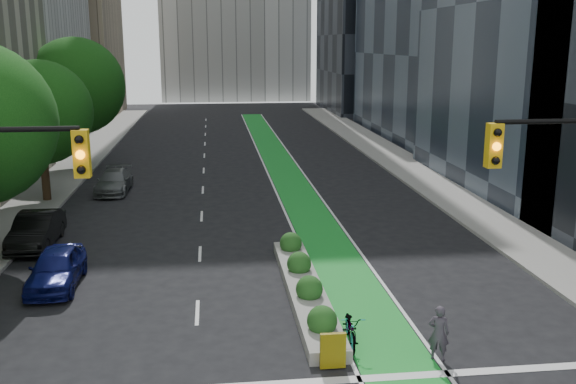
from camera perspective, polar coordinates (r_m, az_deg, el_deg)
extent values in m
cube|color=gray|center=(40.87, -20.72, 0.24)|extent=(3.60, 90.00, 0.15)
cube|color=gray|center=(41.93, 12.36, 1.10)|extent=(3.60, 90.00, 0.15)
cube|color=#1B942D|center=(44.81, -0.46, 2.09)|extent=(2.20, 70.00, 0.01)
cube|color=tan|center=(81.86, -20.37, 15.44)|extent=(14.00, 16.00, 26.00)
cylinder|color=black|center=(37.41, -20.86, 2.48)|extent=(0.44, 0.44, 4.48)
sphere|color=#0D400E|center=(37.04, -21.20, 6.62)|extent=(5.60, 5.60, 5.60)
cylinder|color=black|center=(47.00, -18.04, 5.14)|extent=(0.44, 0.44, 5.15)
sphere|color=#0D400E|center=(46.70, -18.31, 8.93)|extent=(6.60, 6.60, 6.60)
cube|color=gold|center=(14.68, -17.88, 3.27)|extent=(0.34, 0.28, 1.05)
sphere|color=orange|center=(14.53, -17.99, 3.16)|extent=(0.20, 0.20, 0.20)
cube|color=gold|center=(15.83, 17.82, 3.95)|extent=(0.34, 0.28, 1.05)
sphere|color=orange|center=(15.69, 18.06, 3.85)|extent=(0.20, 0.20, 0.20)
cube|color=gray|center=(22.56, 1.51, -8.73)|extent=(1.20, 10.00, 0.40)
cube|color=yellow|center=(17.75, 4.01, -13.89)|extent=(0.70, 0.12, 1.00)
sphere|color=#194C19|center=(19.21, 3.05, -11.35)|extent=(0.90, 0.90, 0.90)
sphere|color=#194C19|center=(21.48, 1.91, -8.61)|extent=(0.90, 0.90, 0.90)
sphere|color=#194C19|center=(23.79, 0.99, -6.39)|extent=(0.90, 0.90, 0.90)
sphere|color=#194C19|center=(26.14, 0.25, -4.57)|extent=(0.90, 0.90, 0.90)
imported|color=gray|center=(19.16, 5.60, -11.92)|extent=(0.85, 1.99, 1.02)
imported|color=#3A333E|center=(18.57, 13.24, -12.09)|extent=(0.69, 0.58, 1.60)
imported|color=#0D1352|center=(24.66, -19.89, -6.38)|extent=(1.67, 4.11, 1.40)
imported|color=black|center=(29.71, -21.47, -3.16)|extent=(1.59, 4.46, 1.46)
imported|color=#585B5D|center=(39.03, -15.21, 0.91)|extent=(1.91, 4.48, 1.29)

